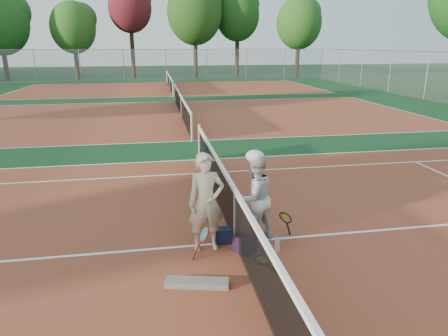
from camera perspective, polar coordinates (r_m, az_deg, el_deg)
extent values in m
plane|color=#0D3317|center=(7.28, 1.58, -10.59)|extent=(130.00, 130.00, 0.00)
cube|color=brown|center=(7.28, 1.58, -10.57)|extent=(23.77, 10.97, 0.01)
cube|color=brown|center=(20.14, -6.08, 7.39)|extent=(23.77, 10.97, 0.01)
cube|color=brown|center=(33.50, -7.75, 11.21)|extent=(23.77, 10.97, 0.01)
imported|color=beige|center=(6.74, -2.57, -4.94)|extent=(0.66, 0.47, 1.71)
imported|color=silver|center=(7.08, 4.29, -4.27)|extent=(0.96, 0.87, 1.61)
cube|color=black|center=(7.23, -0.31, -9.60)|extent=(0.33, 0.23, 0.26)
cube|color=black|center=(6.92, 2.96, -10.81)|extent=(0.42, 0.43, 0.29)
cube|color=#66605C|center=(6.10, -3.88, -16.07)|extent=(0.96, 0.41, 0.10)
cylinder|color=#C9E0FF|center=(6.95, 7.62, -10.79)|extent=(0.09, 0.09, 0.30)
cylinder|color=#382314|center=(45.41, -28.85, 13.61)|extent=(0.44, 0.44, 4.38)
cylinder|color=#382314|center=(44.80, -20.34, 14.40)|extent=(0.44, 0.44, 4.05)
ellipsoid|color=#214F16|center=(44.81, -20.76, 18.27)|extent=(4.43, 4.43, 5.09)
cylinder|color=#382314|center=(44.59, -12.93, 16.02)|extent=(0.44, 0.44, 5.64)
ellipsoid|color=#4F111A|center=(44.74, -13.31, 21.43)|extent=(4.37, 4.37, 5.02)
cylinder|color=#382314|center=(43.57, -4.09, 16.11)|extent=(0.44, 0.44, 5.25)
ellipsoid|color=#1B4012|center=(43.68, -4.21, 21.28)|extent=(5.61, 5.61, 6.45)
cylinder|color=#382314|center=(45.41, 1.88, 16.11)|extent=(0.44, 0.44, 5.12)
ellipsoid|color=#153F12|center=(45.50, 1.93, 20.95)|extent=(4.66, 4.66, 5.36)
cylinder|color=#382314|center=(45.71, 10.45, 15.47)|extent=(0.44, 0.44, 4.51)
ellipsoid|color=#204F16|center=(45.75, 10.69, 19.70)|extent=(4.76, 4.76, 5.48)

